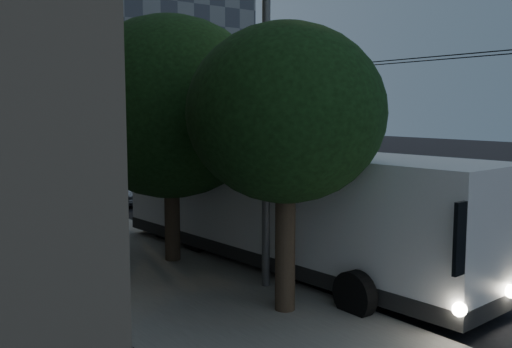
{
  "coord_description": "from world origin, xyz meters",
  "views": [
    {
      "loc": [
        -14.12,
        -12.88,
        4.5
      ],
      "look_at": [
        -1.75,
        3.98,
        2.11
      ],
      "focal_mm": 40.0,
      "sensor_mm": 36.0,
      "label": 1
    }
  ],
  "objects": [
    {
      "name": "car_white_c",
      "position": [
        -2.7,
        24.5,
        0.79
      ],
      "size": [
        1.88,
        4.86,
        1.58
      ],
      "primitive_type": "imported",
      "rotation": [
        0.0,
        0.0,
        -0.04
      ],
      "color": "#BDBCC1",
      "rests_on": "ground"
    },
    {
      "name": "car_white_d",
      "position": [
        -4.3,
        30.84,
        0.65
      ],
      "size": [
        2.3,
        4.03,
        1.29
      ],
      "primitive_type": "imported",
      "rotation": [
        0.0,
        0.0,
        0.22
      ],
      "color": "silver",
      "rests_on": "ground"
    },
    {
      "name": "building_distant_right",
      "position": [
        18.0,
        55.0,
        12.0
      ],
      "size": [
        22.0,
        18.0,
        24.0
      ],
      "primitive_type": "cube",
      "color": "#3C424C",
      "rests_on": "ground"
    },
    {
      "name": "ground",
      "position": [
        0.0,
        0.0,
        0.0
      ],
      "size": [
        120.0,
        120.0,
        0.0
      ],
      "primitive_type": "plane",
      "color": "black",
      "rests_on": "ground"
    },
    {
      "name": "tram_rails",
      "position": [
        2.5,
        20.0,
        0.01
      ],
      "size": [
        4.52,
        90.0,
        0.02
      ],
      "color": "#9998A1",
      "rests_on": "ground"
    },
    {
      "name": "pickup_silver",
      "position": [
        -3.75,
        13.5,
        0.77
      ],
      "size": [
        3.09,
        5.79,
        1.55
      ],
      "primitive_type": "imported",
      "rotation": [
        0.0,
        0.0,
        0.1
      ],
      "color": "#A3A5AA",
      "rests_on": "ground"
    },
    {
      "name": "tree_3",
      "position": [
        -6.5,
        18.68,
        4.3
      ],
      "size": [
        5.33,
        5.33,
        6.71
      ],
      "color": "black",
      "rests_on": "ground"
    },
    {
      "name": "streetlamp_far",
      "position": [
        -5.15,
        19.33,
        6.67
      ],
      "size": [
        2.67,
        0.44,
        11.19
      ],
      "color": "#58595B",
      "rests_on": "ground"
    },
    {
      "name": "tree_0",
      "position": [
        -6.5,
        -3.56,
        4.39
      ],
      "size": [
        4.22,
        4.22,
        6.32
      ],
      "color": "black",
      "rests_on": "ground"
    },
    {
      "name": "trolleybus",
      "position": [
        -4.1,
        -0.36,
        1.79
      ],
      "size": [
        3.67,
        13.09,
        5.63
      ],
      "rotation": [
        0.0,
        0.0,
        0.08
      ],
      "color": "#BDBDBF",
      "rests_on": "ground"
    },
    {
      "name": "overhead_wires",
      "position": [
        -4.97,
        20.0,
        3.47
      ],
      "size": [
        2.23,
        90.0,
        6.0
      ],
      "color": "black",
      "rests_on": "ground"
    },
    {
      "name": "tree_1",
      "position": [
        -6.5,
        1.6,
        4.54
      ],
      "size": [
        5.7,
        5.7,
        7.11
      ],
      "color": "black",
      "rests_on": "ground"
    },
    {
      "name": "tree_2",
      "position": [
        -7.0,
        11.51,
        4.27
      ],
      "size": [
        4.44,
        4.44,
        6.29
      ],
      "color": "black",
      "rests_on": "ground"
    },
    {
      "name": "car_white_a",
      "position": [
        -4.21,
        14.98,
        0.62
      ],
      "size": [
        1.95,
        3.81,
        1.24
      ],
      "primitive_type": "imported",
      "rotation": [
        0.0,
        0.0,
        -0.14
      ],
      "color": "#B5B5BA",
      "rests_on": "ground"
    },
    {
      "name": "streetlamp_near",
      "position": [
        -5.4,
        -1.95,
        5.32
      ],
      "size": [
        2.15,
        0.44,
        8.72
      ],
      "color": "#58595B",
      "rests_on": "ground"
    },
    {
      "name": "car_white_b",
      "position": [
        -2.7,
        21.41,
        0.73
      ],
      "size": [
        3.07,
        5.33,
        1.45
      ],
      "primitive_type": "imported",
      "rotation": [
        0.0,
        0.0,
        0.22
      ],
      "color": "silver",
      "rests_on": "ground"
    }
  ]
}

